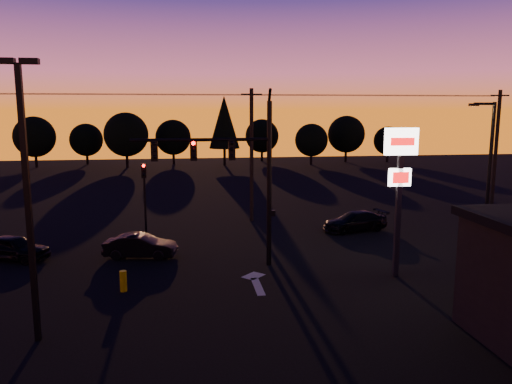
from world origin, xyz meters
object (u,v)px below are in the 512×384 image
(pylon_sign, at_px, (400,170))
(parking_lot_light, at_px, (27,184))
(car_right, at_px, (355,221))
(streetlight, at_px, (488,168))
(car_left, at_px, (13,248))
(traffic_signal_mast, at_px, (236,166))
(secondary_signal, at_px, (144,188))
(bollard, at_px, (123,281))
(car_mid, at_px, (140,246))

(pylon_sign, bearing_deg, parking_lot_light, -162.77)
(car_right, bearing_deg, streetlight, 38.03)
(streetlight, distance_m, car_left, 25.50)
(traffic_signal_mast, relative_size, pylon_sign, 1.26)
(secondary_signal, relative_size, car_right, 1.03)
(streetlight, xyz_separation_m, car_right, (-5.82, 4.66, -3.81))
(car_right, bearing_deg, bollard, -69.50)
(car_left, bearing_deg, parking_lot_light, -136.02)
(car_right, bearing_deg, car_left, -93.08)
(bollard, relative_size, car_right, 0.21)
(bollard, distance_m, car_left, 8.14)
(traffic_signal_mast, xyz_separation_m, bollard, (-5.11, -2.73, -4.49))
(car_left, bearing_deg, bollard, -109.07)
(car_mid, bearing_deg, parking_lot_light, 174.19)
(secondary_signal, bearing_deg, bollard, -91.16)
(car_left, bearing_deg, car_mid, -71.83)
(car_mid, bearing_deg, car_right, -62.90)
(car_mid, bearing_deg, secondary_signal, 11.20)
(bollard, height_order, car_left, car_left)
(secondary_signal, height_order, bollard, secondary_signal)
(pylon_sign, bearing_deg, car_mid, 158.54)
(streetlight, bearing_deg, car_right, 141.31)
(streetlight, relative_size, car_mid, 2.16)
(parking_lot_light, height_order, pylon_sign, parking_lot_light)
(bollard, bearing_deg, pylon_sign, 1.12)
(parking_lot_light, xyz_separation_m, car_left, (-3.79, 9.67, -4.63))
(parking_lot_light, relative_size, car_right, 2.17)
(car_right, bearing_deg, parking_lot_light, -63.13)
(bollard, xyz_separation_m, car_left, (-6.08, 5.41, 0.19))
(secondary_signal, bearing_deg, car_mid, -88.85)
(parking_lot_light, distance_m, car_right, 20.93)
(traffic_signal_mast, height_order, car_right, traffic_signal_mast)
(secondary_signal, distance_m, car_right, 13.35)
(traffic_signal_mast, height_order, streetlight, traffic_signal_mast)
(traffic_signal_mast, distance_m, car_mid, 6.82)
(secondary_signal, bearing_deg, traffic_signal_mast, -56.81)
(car_left, distance_m, car_right, 19.69)
(parking_lot_light, relative_size, streetlight, 1.14)
(traffic_signal_mast, distance_m, car_right, 11.13)
(car_mid, bearing_deg, car_left, 95.63)
(streetlight, xyz_separation_m, bollard, (-19.12, -4.24, -3.98))
(secondary_signal, relative_size, car_left, 1.17)
(car_left, distance_m, car_mid, 6.41)
(traffic_signal_mast, xyz_separation_m, car_mid, (-4.79, 2.18, -4.33))
(car_left, height_order, car_mid, car_left)
(parking_lot_light, height_order, streetlight, parking_lot_light)
(parking_lot_light, distance_m, streetlight, 23.05)
(streetlight, distance_m, bollard, 19.98)
(secondary_signal, distance_m, parking_lot_light, 14.90)
(secondary_signal, distance_m, car_mid, 5.77)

